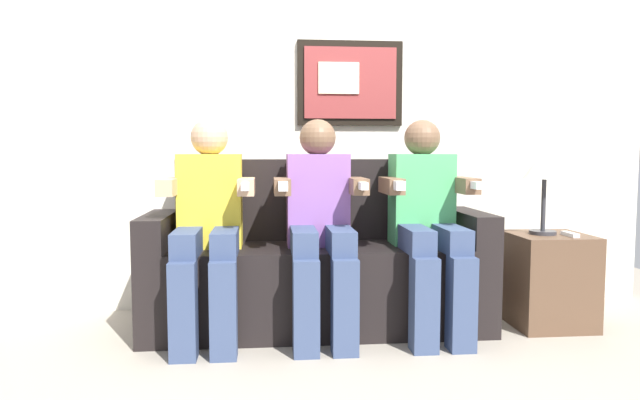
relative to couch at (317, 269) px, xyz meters
name	(u,v)px	position (x,y,z in m)	size (l,w,h in m)	color
ground_plane	(323,346)	(0.00, -0.33, -0.31)	(5.46, 5.46, 0.00)	#9E9384
back_wall_assembly	(311,92)	(0.01, 0.44, 0.99)	(4.20, 0.10, 2.60)	silver
couch	(317,269)	(0.00, 0.00, 0.00)	(1.80, 0.58, 0.90)	black
person_on_left	(208,220)	(-0.56, -0.17, 0.29)	(0.46, 0.56, 1.11)	yellow
person_in_middle	(320,218)	(0.00, -0.17, 0.29)	(0.46, 0.56, 1.11)	#8C59A5
person_on_right	(427,217)	(0.56, -0.17, 0.29)	(0.46, 0.56, 1.11)	#4CB266
side_table_right	(548,280)	(1.25, -0.11, -0.06)	(0.40, 0.40, 0.50)	brown
table_lamp	(545,168)	(1.21, -0.11, 0.55)	(0.22, 0.22, 0.46)	#333338
spare_remote_on_table	(570,234)	(1.32, -0.19, 0.20)	(0.04, 0.13, 0.02)	white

